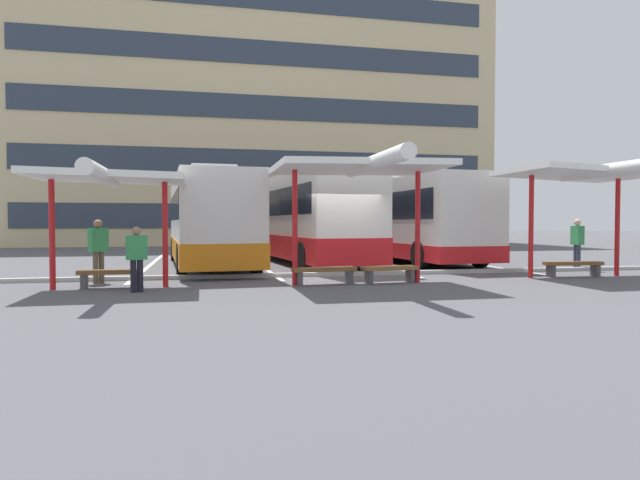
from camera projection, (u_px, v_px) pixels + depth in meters
ground_plane at (347, 277)px, 16.40m from camera, size 160.00×160.00×0.00m
terminal_building at (255, 126)px, 44.77m from camera, size 35.62×13.46×21.79m
coach_bus_0 at (209, 222)px, 20.26m from camera, size 3.29×10.84×3.55m
coach_bus_1 at (301, 219)px, 22.62m from camera, size 3.78×12.37×3.81m
coach_bus_2 at (402, 220)px, 23.43m from camera, size 3.31×11.71×3.70m
lane_stripe_0 at (151, 265)px, 21.12m from camera, size 0.16×14.00×0.01m
lane_stripe_1 at (258, 263)px, 21.99m from camera, size 0.16×14.00×0.01m
lane_stripe_2 at (356, 261)px, 22.86m from camera, size 0.16×14.00×0.01m
lane_stripe_3 at (448, 260)px, 23.73m from camera, size 0.16×14.00×0.01m
waiting_shelter_0 at (107, 179)px, 13.24m from camera, size 3.65×4.15×2.91m
bench_0 at (110, 275)px, 13.58m from camera, size 1.53×0.46×0.45m
waiting_shelter_1 at (361, 169)px, 14.17m from camera, size 4.38×5.26×3.24m
bench_1 at (324, 272)px, 14.37m from camera, size 1.73×0.60×0.45m
bench_2 at (390, 271)px, 14.73m from camera, size 1.55×0.58×0.45m
waiting_shelter_2 at (582, 175)px, 16.02m from camera, size 3.94×4.87×3.25m
bench_3 at (573, 265)px, 16.43m from camera, size 1.78×0.52×0.45m
platform_kerb at (344, 274)px, 16.70m from camera, size 44.00×0.24×0.12m
waiting_passenger_0 at (577, 240)px, 18.74m from camera, size 0.28×0.53×1.75m
waiting_passenger_1 at (98, 246)px, 14.73m from camera, size 0.51×0.49×1.71m
waiting_passenger_2 at (137, 255)px, 12.74m from camera, size 0.49×0.37×1.54m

